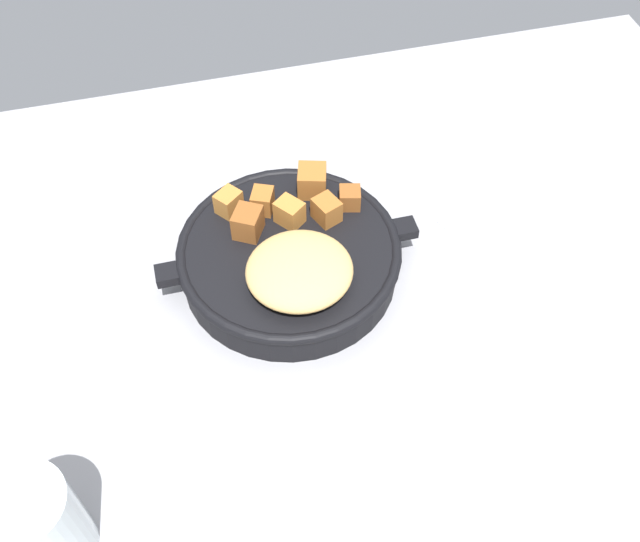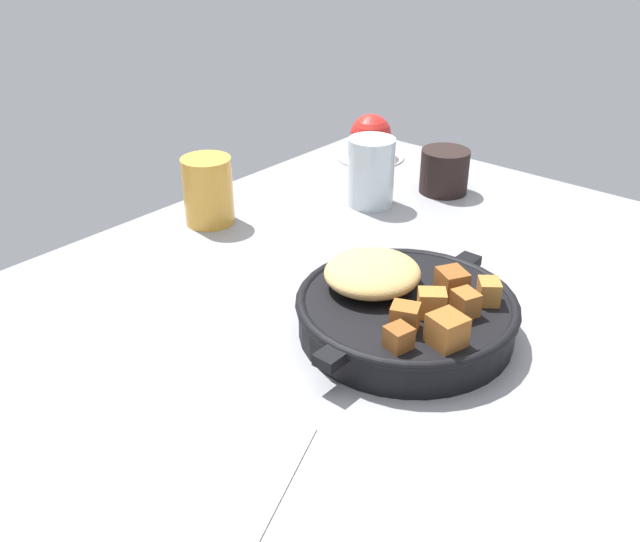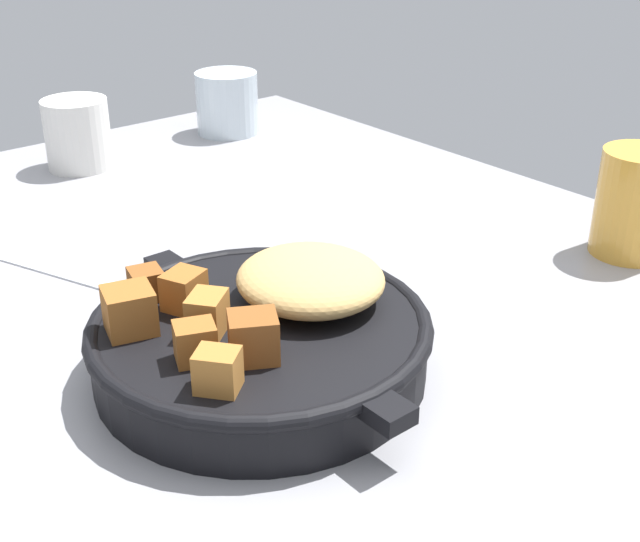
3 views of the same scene
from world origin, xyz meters
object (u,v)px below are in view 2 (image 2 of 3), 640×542
object	(u,v)px
red_apple	(371,135)
butter_knife	(266,507)
juice_glass_amber	(208,191)
water_glass_tall	(371,172)
coffee_mug_dark	(444,171)
cast_iron_skillet	(404,308)

from	to	relation	value
red_apple	butter_knife	xyz separation A→B (cm)	(-70.43, -42.71, -4.10)
red_apple	juice_glass_amber	world-z (taller)	juice_glass_amber
water_glass_tall	juice_glass_amber	bearing A→B (deg)	146.23
red_apple	juice_glass_amber	bearing A→B (deg)	178.27
juice_glass_amber	coffee_mug_dark	xyz separation A→B (cm)	(32.07, -19.67, -1.42)
cast_iron_skillet	coffee_mug_dark	world-z (taller)	cast_iron_skillet
juice_glass_amber	coffee_mug_dark	bearing A→B (deg)	-31.53
red_apple	juice_glass_amber	size ratio (longest dim) A/B	0.75
red_apple	water_glass_tall	world-z (taller)	water_glass_tall
butter_knife	juice_glass_amber	distance (cm)	55.17
butter_knife	coffee_mug_dark	bearing A→B (deg)	-1.15
juice_glass_amber	water_glass_tall	world-z (taller)	water_glass_tall
cast_iron_skillet	juice_glass_amber	size ratio (longest dim) A/B	2.91
cast_iron_skillet	water_glass_tall	world-z (taller)	water_glass_tall
butter_knife	water_glass_tall	bearing A→B (deg)	7.83
water_glass_tall	red_apple	bearing A→B (deg)	36.92
cast_iron_skillet	red_apple	world-z (taller)	red_apple
cast_iron_skillet	water_glass_tall	xyz separation A→B (cm)	(25.97, 24.00, 2.21)
cast_iron_skillet	coffee_mug_dark	bearing A→B (deg)	25.67
coffee_mug_dark	red_apple	bearing A→B (deg)	74.39
water_glass_tall	cast_iron_skillet	bearing A→B (deg)	-137.26
butter_knife	water_glass_tall	world-z (taller)	water_glass_tall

